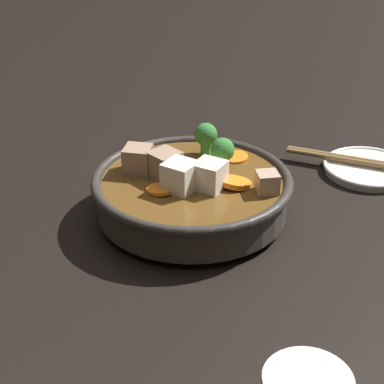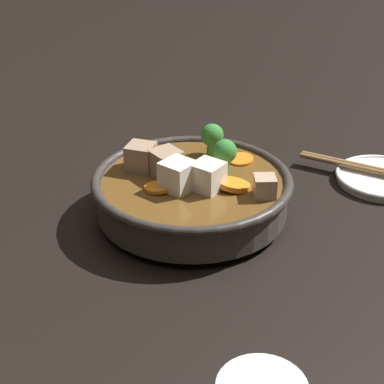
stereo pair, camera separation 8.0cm
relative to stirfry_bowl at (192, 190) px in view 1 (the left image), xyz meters
The scene contains 4 objects.
ground_plane 0.04m from the stirfry_bowl, ahead, with size 3.00×3.00×0.00m, color black.
stirfry_bowl is the anchor object (origin of this frame).
side_saucer 0.28m from the stirfry_bowl, 129.61° to the left, with size 0.13×0.13×0.01m.
chopsticks_pair 0.28m from the stirfry_bowl, 129.61° to the left, with size 0.05×0.24×0.01m.
Camera 1 is at (0.68, 0.17, 0.42)m, focal length 60.00 mm.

